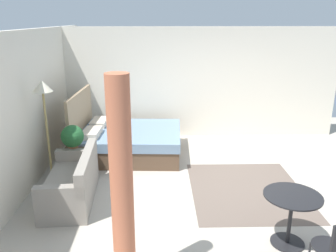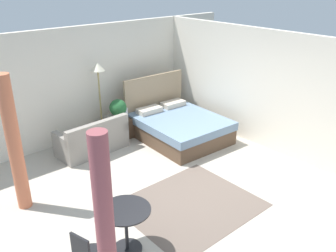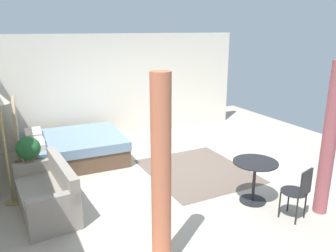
{
  "view_description": "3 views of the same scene",
  "coord_description": "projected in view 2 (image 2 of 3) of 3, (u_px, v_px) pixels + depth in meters",
  "views": [
    {
      "loc": [
        -5.43,
        0.99,
        2.79
      ],
      "look_at": [
        0.62,
        0.84,
        0.88
      ],
      "focal_mm": 36.66,
      "sensor_mm": 36.0,
      "label": 1
    },
    {
      "loc": [
        -3.92,
        -4.14,
        3.72
      ],
      "look_at": [
        0.21,
        0.65,
        0.99
      ],
      "focal_mm": 38.62,
      "sensor_mm": 36.0,
      "label": 2
    },
    {
      "loc": [
        -5.46,
        2.84,
        2.75
      ],
      "look_at": [
        -0.34,
        0.23,
        1.06
      ],
      "focal_mm": 35.77,
      "sensor_mm": 36.0,
      "label": 3
    }
  ],
  "objects": [
    {
      "name": "vase",
      "position": [
        125.0,
        113.0,
        8.58
      ],
      "size": [
        0.13,
        0.13,
        0.23
      ],
      "color": "silver",
      "rests_on": "nightstand"
    },
    {
      "name": "floor_lamp",
      "position": [
        98.0,
        75.0,
        8.12
      ],
      "size": [
        0.32,
        0.32,
        1.84
      ],
      "color": "#99844C",
      "rests_on": "ground"
    },
    {
      "name": "potted_plant",
      "position": [
        118.0,
        108.0,
        8.35
      ],
      "size": [
        0.4,
        0.4,
        0.51
      ],
      "color": "#935B3D",
      "rests_on": "nightstand"
    },
    {
      "name": "wall_right",
      "position": [
        274.0,
        92.0,
        7.78
      ],
      "size": [
        0.12,
        6.5,
        2.62
      ],
      "primitive_type": "cube",
      "color": "silver",
      "rests_on": "ground"
    },
    {
      "name": "balcony_table",
      "position": [
        126.0,
        222.0,
        5.05
      ],
      "size": [
        0.72,
        0.72,
        0.7
      ],
      "color": "black",
      "rests_on": "ground"
    },
    {
      "name": "area_rug",
      "position": [
        191.0,
        205.0,
        6.23
      ],
      "size": [
        2.15,
        1.87,
        0.01
      ],
      "primitive_type": "cube",
      "color": "#66564C",
      "rests_on": "ground"
    },
    {
      "name": "ground_plane",
      "position": [
        182.0,
        189.0,
        6.71
      ],
      "size": [
        8.31,
        9.5,
        0.02
      ],
      "primitive_type": "cube",
      "color": "#B2A899"
    },
    {
      "name": "couch",
      "position": [
        93.0,
        140.0,
        7.96
      ],
      "size": [
        1.57,
        0.8,
        0.78
      ],
      "color": "gray",
      "rests_on": "ground"
    },
    {
      "name": "curtain_right",
      "position": [
        14.0,
        145.0,
        5.76
      ],
      "size": [
        0.23,
        0.23,
        2.33
      ],
      "color": "#D1704C",
      "rests_on": "ground"
    },
    {
      "name": "bed",
      "position": [
        178.0,
        126.0,
        8.62
      ],
      "size": [
        1.83,
        2.19,
        1.35
      ],
      "color": "brown",
      "rests_on": "ground"
    },
    {
      "name": "wall_back",
      "position": [
        89.0,
        83.0,
        8.45
      ],
      "size": [
        8.31,
        0.12,
        2.62
      ],
      "primitive_type": "cube",
      "color": "silver",
      "rests_on": "ground"
    },
    {
      "name": "nightstand",
      "position": [
        122.0,
        128.0,
        8.64
      ],
      "size": [
        0.49,
        0.38,
        0.5
      ],
      "color": "#473323",
      "rests_on": "ground"
    },
    {
      "name": "curtain_left",
      "position": [
        105.0,
        231.0,
        3.85
      ],
      "size": [
        0.21,
        0.21,
        2.33
      ],
      "color": "#994C51",
      "rests_on": "ground"
    }
  ]
}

